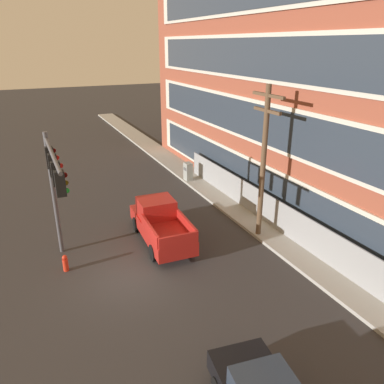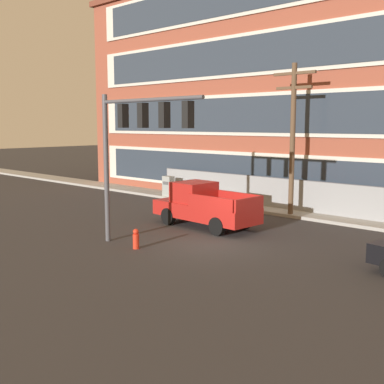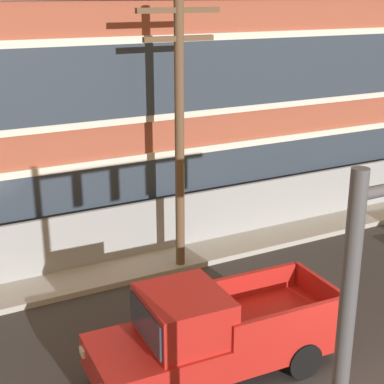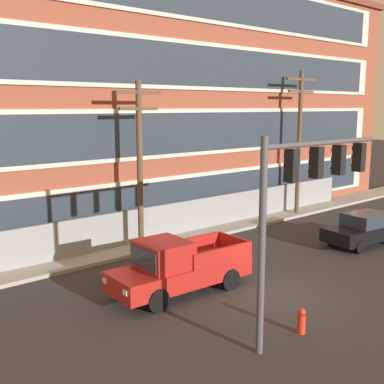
% 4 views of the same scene
% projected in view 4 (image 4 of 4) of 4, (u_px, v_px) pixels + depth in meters
% --- Properties ---
extents(ground_plane, '(160.00, 160.00, 0.00)m').
position_uv_depth(ground_plane, '(274.00, 294.00, 17.30)').
color(ground_plane, '#333030').
extents(sidewalk_building_side, '(80.00, 2.02, 0.16)m').
position_uv_depth(sidewalk_building_side, '(147.00, 245.00, 23.14)').
color(sidewalk_building_side, '#9E9B93').
rests_on(sidewalk_building_side, ground).
extents(brick_mill_building, '(42.45, 11.51, 14.08)m').
position_uv_depth(brick_mill_building, '(96.00, 99.00, 27.49)').
color(brick_mill_building, brown).
rests_on(brick_mill_building, ground).
extents(chain_link_fence, '(27.31, 0.06, 1.83)m').
position_uv_depth(chain_link_fence, '(181.00, 218.00, 24.85)').
color(chain_link_fence, gray).
rests_on(chain_link_fence, ground).
extents(traffic_signal_mast, '(5.32, 0.43, 5.91)m').
position_uv_depth(traffic_signal_mast, '(306.00, 187.00, 13.54)').
color(traffic_signal_mast, '#4C4C51').
rests_on(traffic_signal_mast, ground).
extents(pickup_truck_red, '(5.43, 2.22, 2.05)m').
position_uv_depth(pickup_truck_red, '(178.00, 268.00, 17.17)').
color(pickup_truck_red, '#AD1E19').
rests_on(pickup_truck_red, ground).
extents(sedan_black, '(4.46, 2.32, 1.56)m').
position_uv_depth(sedan_black, '(365.00, 229.00, 23.30)').
color(sedan_black, black).
rests_on(sedan_black, ground).
extents(utility_pole_near_corner, '(2.35, 0.26, 7.75)m').
position_uv_depth(utility_pole_near_corner, '(140.00, 160.00, 21.29)').
color(utility_pole_near_corner, brown).
rests_on(utility_pole_near_corner, ground).
extents(utility_pole_midblock, '(2.76, 0.26, 8.72)m').
position_uv_depth(utility_pole_midblock, '(299.00, 136.00, 29.00)').
color(utility_pole_midblock, brown).
rests_on(utility_pole_midblock, ground).
extents(fire_hydrant, '(0.24, 0.24, 0.78)m').
position_uv_depth(fire_hydrant, '(302.00, 321.00, 14.21)').
color(fire_hydrant, red).
rests_on(fire_hydrant, ground).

